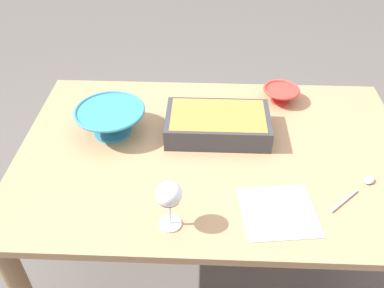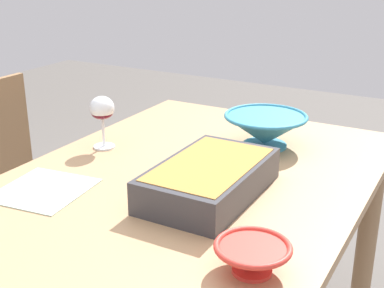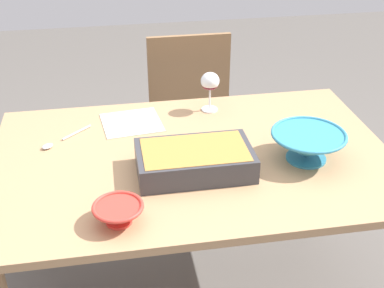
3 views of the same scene
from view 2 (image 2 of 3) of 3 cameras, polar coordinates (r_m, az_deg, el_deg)
The scene contains 7 objects.
dining_table at distance 1.47m, azimuth -1.56°, elevation -8.34°, with size 1.43×0.93×0.74m.
chair at distance 2.11m, azimuth -19.09°, elevation -4.35°, with size 0.45×0.39×0.87m.
wine_glass at distance 1.67m, azimuth -9.66°, elevation 3.53°, with size 0.08×0.08×0.17m.
casserole_dish at distance 1.34m, azimuth 1.90°, elevation -3.64°, with size 0.39×0.23×0.09m.
mixing_bowl at distance 1.69m, azimuth 7.90°, elevation 1.63°, with size 0.26×0.26×0.11m.
small_bowl at distance 1.05m, azimuth 6.54°, elevation -11.90°, with size 0.15×0.15×0.06m.
napkin at distance 1.44m, azimuth -15.67°, elevation -4.77°, with size 0.23×0.22×0.00m, color #B2CCB7.
Camera 2 is at (-1.11, -0.66, 1.33)m, focal length 49.49 mm.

